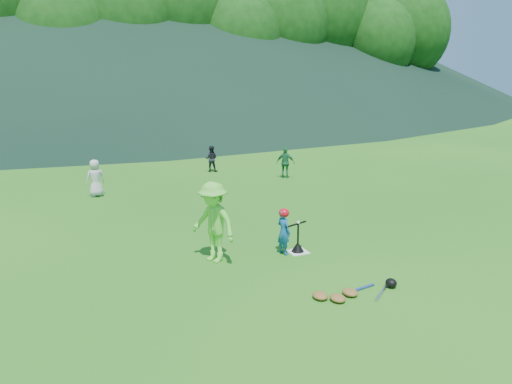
% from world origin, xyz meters
% --- Properties ---
extents(ground, '(120.00, 120.00, 0.00)m').
position_xyz_m(ground, '(0.00, 0.00, 0.00)').
color(ground, '#1E6316').
rests_on(ground, ground).
extents(home_plate, '(0.45, 0.45, 0.02)m').
position_xyz_m(home_plate, '(0.00, 0.00, 0.01)').
color(home_plate, silver).
rests_on(home_plate, ground).
extents(baseball, '(0.08, 0.08, 0.08)m').
position_xyz_m(baseball, '(0.00, 0.00, 0.74)').
color(baseball, white).
rests_on(baseball, batting_tee).
extents(batter_child, '(0.34, 0.44, 1.08)m').
position_xyz_m(batter_child, '(-0.35, 0.05, 0.54)').
color(batter_child, '#155494').
rests_on(batter_child, ground).
extents(adult_coach, '(1.15, 1.36, 1.83)m').
position_xyz_m(adult_coach, '(-1.99, 0.27, 0.91)').
color(adult_coach, '#65D33E').
rests_on(adult_coach, ground).
extents(fielder_a, '(0.68, 0.51, 1.27)m').
position_xyz_m(fielder_a, '(-3.79, 7.43, 0.63)').
color(fielder_a, '#BBBBBB').
rests_on(fielder_a, ground).
extents(fielder_b, '(0.66, 0.60, 1.09)m').
position_xyz_m(fielder_b, '(1.13, 9.89, 0.55)').
color(fielder_b, black).
rests_on(fielder_b, ground).
extents(fielder_c, '(0.76, 0.67, 1.23)m').
position_xyz_m(fielder_c, '(3.42, 7.50, 0.61)').
color(fielder_c, '#206B3B').
rests_on(fielder_c, ground).
extents(batting_tee, '(0.30, 0.30, 0.68)m').
position_xyz_m(batting_tee, '(0.00, 0.00, 0.13)').
color(batting_tee, black).
rests_on(batting_tee, home_plate).
extents(batter_gear, '(0.73, 0.28, 0.44)m').
position_xyz_m(batter_gear, '(-0.33, 0.04, 0.97)').
color(batter_gear, red).
rests_on(batter_gear, ground).
extents(equipment_pile, '(1.80, 0.73, 0.19)m').
position_xyz_m(equipment_pile, '(-0.17, -2.46, 0.07)').
color(equipment_pile, olive).
rests_on(equipment_pile, ground).
extents(outfield_fence, '(70.07, 0.08, 1.33)m').
position_xyz_m(outfield_fence, '(0.00, 28.00, 0.70)').
color(outfield_fence, gray).
rests_on(outfield_fence, ground).
extents(tree_line, '(70.04, 11.40, 14.82)m').
position_xyz_m(tree_line, '(0.20, 33.83, 8.21)').
color(tree_line, '#382314').
rests_on(tree_line, ground).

